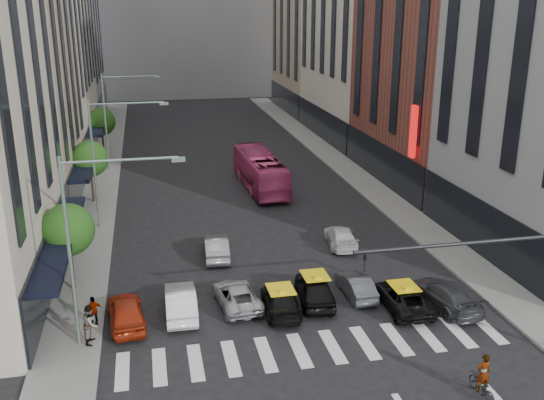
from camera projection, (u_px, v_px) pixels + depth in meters
ground at (330, 366)px, 26.84m from camera, size 160.00×160.00×0.00m
sidewalk_left at (101, 188)px, 52.47m from camera, size 3.00×96.00×0.15m
sidewalk_right at (353, 173)px, 56.98m from camera, size 3.00×96.00×0.15m
building_left_b at (10, 49)px, 45.84m from camera, size 8.00×16.00×24.00m
building_left_d at (63, 6)px, 79.34m from camera, size 8.00×18.00×30.00m
building_right_b at (433, 32)px, 51.27m from camera, size 8.00×18.00×26.00m
building_right_d at (313, 13)px, 86.32m from camera, size 8.00×18.00×28.00m
tree_near at (68, 230)px, 32.70m from camera, size 2.88×2.88×4.95m
tree_mid at (90, 159)px, 47.58m from camera, size 2.88×2.88×4.95m
tree_far at (101, 122)px, 62.47m from camera, size 2.88×2.88×4.95m
streetlamp_near at (89, 227)px, 26.76m from camera, size 5.38×0.25×9.00m
streetlamp_mid at (107, 147)px, 41.65m from camera, size 5.38×0.25×9.00m
streetlamp_far at (115, 109)px, 56.54m from camera, size 5.38×0.25×9.00m
traffic_signal at (511, 268)px, 26.03m from camera, size 10.10×0.20×6.00m
liberty_sign at (413, 132)px, 46.06m from camera, size 0.30×0.70×4.00m
car_red at (126, 312)px, 30.06m from camera, size 2.15×4.41×1.45m
car_white_front at (181, 301)px, 31.09m from camera, size 1.61×4.45×1.46m
car_silver at (237, 295)px, 32.02m from camera, size 2.46×4.55×1.21m
taxi_left at (281, 300)px, 31.39m from camera, size 2.08×4.46×1.26m
taxi_center at (315, 289)px, 32.39m from camera, size 2.31×4.64×1.52m
car_grey_mid at (356, 286)px, 33.09m from camera, size 1.32×3.72×1.22m
taxi_right at (403, 297)px, 31.75m from camera, size 2.23×4.58×1.25m
car_grey_curb at (446, 295)px, 31.85m from camera, size 2.52×4.96×1.38m
car_row2_left at (216, 247)px, 38.18m from camera, size 1.68×4.26×1.38m
car_row2_right at (341, 237)px, 40.00m from camera, size 2.29×4.49×1.25m
bus at (260, 171)px, 52.22m from camera, size 2.99×11.26×3.11m
motorcycle at (482, 386)px, 24.61m from camera, size 0.70×1.82×0.95m
rider at (485, 358)px, 24.20m from camera, size 0.64×0.43×1.71m
pedestrian_near at (91, 324)px, 28.14m from camera, size 0.87×1.04×1.91m
pedestrian_far at (94, 311)px, 29.75m from camera, size 0.96×0.62×1.52m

